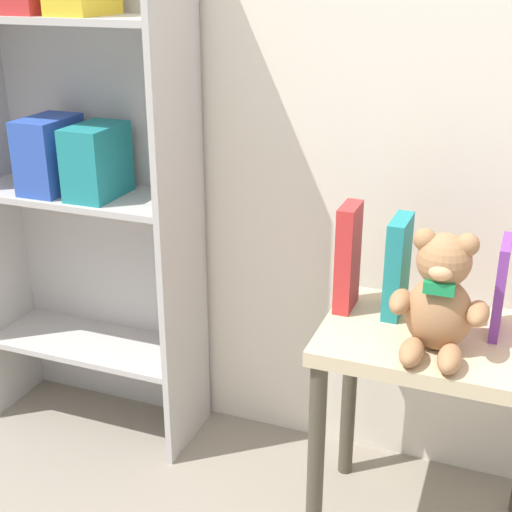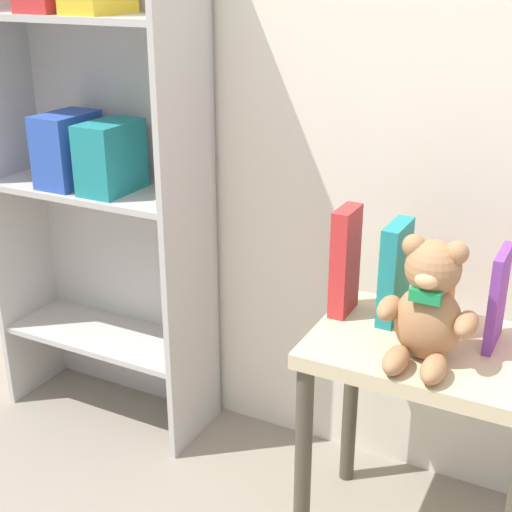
{
  "view_description": "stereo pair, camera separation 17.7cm",
  "coord_description": "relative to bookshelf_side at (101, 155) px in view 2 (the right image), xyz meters",
  "views": [
    {
      "loc": [
        0.26,
        -0.34,
        1.34
      ],
      "look_at": [
        -0.33,
        1.19,
        0.67
      ],
      "focal_mm": 50.0,
      "sensor_mm": 36.0,
      "label": 1
    },
    {
      "loc": [
        0.42,
        -0.27,
        1.34
      ],
      "look_at": [
        -0.33,
        1.19,
        0.67
      ],
      "focal_mm": 50.0,
      "sensor_mm": 36.0,
      "label": 2
    }
  ],
  "objects": [
    {
      "name": "book_standing_orange",
      "position": [
        1.03,
        -0.1,
        -0.18
      ],
      "size": [
        0.03,
        0.12,
        0.18
      ],
      "primitive_type": "cube",
      "rotation": [
        0.0,
        0.0,
        -0.0
      ],
      "color": "orange",
      "rests_on": "display_table"
    },
    {
      "name": "book_standing_purple",
      "position": [
        1.15,
        -0.11,
        -0.16
      ],
      "size": [
        0.02,
        0.13,
        0.22
      ],
      "primitive_type": "cube",
      "rotation": [
        0.0,
        0.0,
        -0.01
      ],
      "color": "purple",
      "rests_on": "display_table"
    },
    {
      "name": "book_standing_red",
      "position": [
        0.8,
        -0.11,
        -0.14
      ],
      "size": [
        0.04,
        0.1,
        0.26
      ],
      "primitive_type": "cube",
      "rotation": [
        0.0,
        0.0,
        -0.0
      ],
      "color": "red",
      "rests_on": "display_table"
    },
    {
      "name": "book_standing_teal",
      "position": [
        0.92,
        -0.1,
        -0.15
      ],
      "size": [
        0.04,
        0.13,
        0.24
      ],
      "primitive_type": "cube",
      "rotation": [
        0.0,
        0.0,
        -0.02
      ],
      "color": "teal",
      "rests_on": "display_table"
    },
    {
      "name": "teddy_bear",
      "position": [
        1.03,
        -0.25,
        -0.15
      ],
      "size": [
        0.21,
        0.19,
        0.27
      ],
      "color": "#A8754C",
      "rests_on": "display_table"
    },
    {
      "name": "wall_back",
      "position": [
        0.9,
        0.15,
        0.41
      ],
      "size": [
        4.8,
        0.06,
        2.5
      ],
      "color": "silver",
      "rests_on": "ground_plane"
    },
    {
      "name": "bookshelf_side",
      "position": [
        0.0,
        0.0,
        0.0
      ],
      "size": [
        0.65,
        0.27,
        1.49
      ],
      "color": "#BCB7B2",
      "rests_on": "ground_plane"
    },
    {
      "name": "display_table",
      "position": [
        1.03,
        -0.17,
        -0.38
      ],
      "size": [
        0.53,
        0.38,
        0.57
      ],
      "color": "beige",
      "rests_on": "ground_plane"
    }
  ]
}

